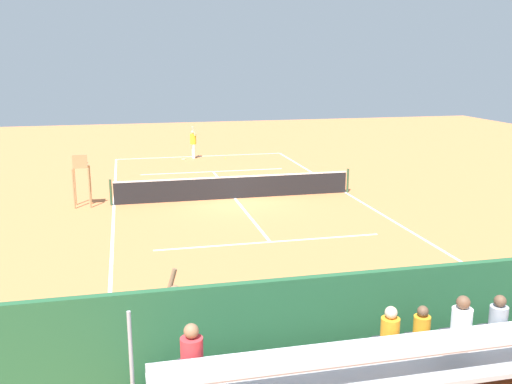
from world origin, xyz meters
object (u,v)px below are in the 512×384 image
Objects in this scene: tennis_player at (193,141)px; tennis_ball_near at (225,158)px; line_judge at (176,318)px; bleacher_stand at (414,359)px; equipment_bag at (440,336)px; courtside_bench at (499,310)px; umpire_chair at (81,175)px; tennis_racket at (183,159)px; tennis_net at (235,187)px.

tennis_player is 2.16m from tennis_ball_near.
tennis_ball_near is 0.03× the size of line_judge.
bleacher_stand is 10.07× the size of equipment_bag.
courtside_bench is (-3.17, -2.11, -0.40)m from bleacher_stand.
bleacher_stand reaches higher than line_judge.
bleacher_stand is 3.83m from courtside_bench.
tennis_player is at bearing -88.77° from bleacher_stand.
tennis_racket is (-5.07, -10.13, -1.30)m from umpire_chair.
bleacher_stand is at bearing 147.92° from line_judge.
line_judge is at bearing 82.32° from tennis_player.
tennis_ball_near is at bearing 160.96° from tennis_player.
umpire_chair is 16.32m from courtside_bench.
bleacher_stand reaches higher than tennis_net.
equipment_bag reaches higher than tennis_ball_near.
line_judge is (3.72, -2.33, 0.06)m from bleacher_stand.
line_judge reaches higher than tennis_ball_near.
umpire_chair is at bearing 63.43° from tennis_racket.
courtside_bench is at bearing 125.31° from umpire_chair.
tennis_net is at bearing -105.66° from line_judge.
bleacher_stand reaches higher than tennis_ball_near.
line_judge is at bearing 74.34° from tennis_net.
tennis_ball_near is at bearing -85.28° from courtside_bench.
tennis_net is at bearing 92.74° from tennis_player.
bleacher_stand is at bearing 92.67° from tennis_racket.
tennis_net is 9.86m from tennis_ball_near.
umpire_chair is 12.36m from tennis_ball_near.
umpire_chair is 15.66m from equipment_bag.
bleacher_stand is 4.39m from line_judge.
bleacher_stand is 25.78m from tennis_player.
umpire_chair reaches higher than line_judge.
equipment_bag is 0.47× the size of tennis_player.
line_judge is at bearing 83.79° from tennis_racket.
courtside_bench is 23.11m from tennis_ball_near.
line_judge is at bearing 100.98° from umpire_chair.
umpire_chair reaches higher than courtside_bench.
line_judge is (-2.54, 13.09, -0.30)m from umpire_chair.
umpire_chair is at bearing -54.69° from courtside_bench.
line_judge reaches higher than tennis_net.
tennis_player is (0.50, -10.38, 0.51)m from tennis_net.
equipment_bag is 23.16m from tennis_ball_near.
tennis_player is 29.18× the size of tennis_ball_near.
tennis_ball_near is at bearing -88.90° from equipment_bag.
tennis_racket is 0.30× the size of line_judge.
bleacher_stand reaches higher than courtside_bench.
line_judge is (5.42, -0.34, 0.84)m from equipment_bag.
umpire_chair is at bearing -79.02° from line_judge.
line_judge is at bearing -3.62° from equipment_bag.
courtside_bench is 2.00× the size of equipment_bag.
courtside_bench is 27.27× the size of tennis_ball_near.
tennis_racket is at bearing -79.47° from courtside_bench.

